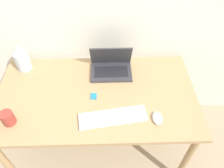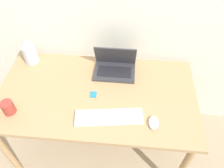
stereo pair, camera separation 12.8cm
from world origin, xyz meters
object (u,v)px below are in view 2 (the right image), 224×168
(mp3_player, at_px, (93,94))
(laptop, at_px, (115,66))
(mug, at_px, (8,107))
(vase, at_px, (29,51))
(mouse, at_px, (154,123))
(keyboard, at_px, (109,117))

(mp3_player, bearing_deg, laptop, 63.57)
(mp3_player, distance_m, mug, 0.58)
(laptop, xyz_separation_m, vase, (-0.70, 0.05, 0.06))
(laptop, bearing_deg, mug, -145.20)
(laptop, xyz_separation_m, mouse, (0.29, -0.48, -0.03))
(keyboard, xyz_separation_m, mouse, (0.29, -0.02, 0.01))
(laptop, relative_size, mouse, 3.09)
(laptop, distance_m, mug, 0.82)
(laptop, bearing_deg, mp3_player, -116.43)
(keyboard, bearing_deg, mug, -178.95)
(vase, bearing_deg, laptop, -4.20)
(mouse, distance_m, mug, 0.97)
(keyboard, bearing_deg, vase, 144.07)
(laptop, height_order, vase, laptop)
(mug, bearing_deg, mouse, -0.43)
(laptop, relative_size, mug, 3.34)
(keyboard, distance_m, mouse, 0.29)
(keyboard, xyz_separation_m, vase, (-0.70, 0.51, 0.10))
(mouse, distance_m, mp3_player, 0.47)
(laptop, distance_m, mp3_player, 0.30)
(keyboard, relative_size, mug, 4.82)
(mouse, xyz_separation_m, mug, (-0.97, 0.01, 0.03))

